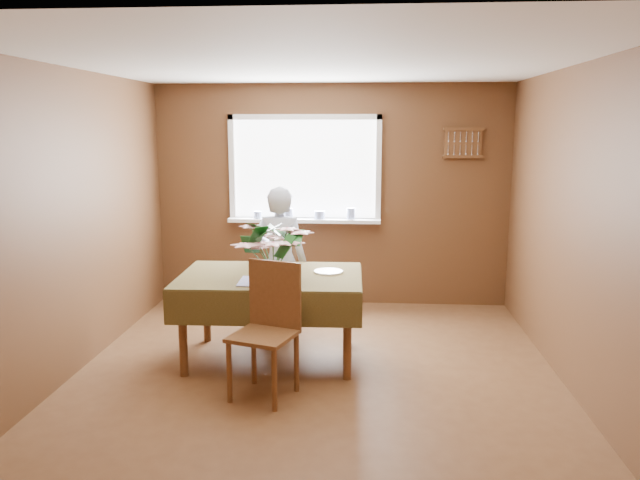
# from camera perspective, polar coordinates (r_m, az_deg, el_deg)

# --- Properties ---
(floor) EXTENTS (4.50, 4.50, 0.00)m
(floor) POSITION_cam_1_polar(r_m,az_deg,el_deg) (5.23, -0.47, -12.51)
(floor) COLOR brown
(floor) RESTS_ON ground
(ceiling) EXTENTS (4.50, 4.50, 0.00)m
(ceiling) POSITION_cam_1_polar(r_m,az_deg,el_deg) (4.84, -0.51, 15.93)
(ceiling) COLOR white
(ceiling) RESTS_ON wall_back
(wall_back) EXTENTS (4.00, 0.00, 4.00)m
(wall_back) POSITION_cam_1_polar(r_m,az_deg,el_deg) (7.10, 1.04, 4.07)
(wall_back) COLOR brown
(wall_back) RESTS_ON floor
(wall_front) EXTENTS (4.00, 0.00, 4.00)m
(wall_front) POSITION_cam_1_polar(r_m,az_deg,el_deg) (2.70, -4.53, -6.57)
(wall_front) COLOR brown
(wall_front) RESTS_ON floor
(wall_left) EXTENTS (0.00, 4.50, 4.50)m
(wall_left) POSITION_cam_1_polar(r_m,az_deg,el_deg) (5.42, -22.06, 1.32)
(wall_left) COLOR brown
(wall_left) RESTS_ON floor
(wall_right) EXTENTS (0.00, 4.50, 4.50)m
(wall_right) POSITION_cam_1_polar(r_m,az_deg,el_deg) (5.12, 22.44, 0.79)
(wall_right) COLOR brown
(wall_right) RESTS_ON floor
(window_assembly) EXTENTS (1.72, 0.20, 1.22)m
(window_assembly) POSITION_cam_1_polar(r_m,az_deg,el_deg) (7.06, -1.37, 4.94)
(window_assembly) COLOR white
(window_assembly) RESTS_ON wall_back
(spoon_rack) EXTENTS (0.44, 0.05, 0.33)m
(spoon_rack) POSITION_cam_1_polar(r_m,az_deg,el_deg) (7.09, 12.95, 8.66)
(spoon_rack) COLOR brown
(spoon_rack) RESTS_ON wall_back
(dining_table) EXTENTS (1.60, 1.11, 0.77)m
(dining_table) POSITION_cam_1_polar(r_m,az_deg,el_deg) (5.44, -4.54, -4.13)
(dining_table) COLOR brown
(dining_table) RESTS_ON floor
(chair_far) EXTENTS (0.45, 0.45, 0.92)m
(chair_far) POSITION_cam_1_polar(r_m,az_deg,el_deg) (6.31, -3.96, -3.68)
(chair_far) COLOR brown
(chair_far) RESTS_ON floor
(chair_near) EXTENTS (0.55, 0.55, 1.02)m
(chair_near) POSITION_cam_1_polar(r_m,az_deg,el_deg) (4.80, -4.74, -7.65)
(chair_near) COLOR brown
(chair_near) RESTS_ON floor
(seated_woman) EXTENTS (0.58, 0.43, 1.47)m
(seated_woman) POSITION_cam_1_polar(r_m,az_deg,el_deg) (6.13, -3.67, -1.87)
(seated_woman) COLOR white
(seated_woman) RESTS_ON floor
(flower_bouquet) EXTENTS (0.55, 0.55, 0.47)m
(flower_bouquet) POSITION_cam_1_polar(r_m,az_deg,el_deg) (5.12, -4.31, -0.50)
(flower_bouquet) COLOR white
(flower_bouquet) RESTS_ON dining_table
(side_plate) EXTENTS (0.31, 0.31, 0.01)m
(side_plate) POSITION_cam_1_polar(r_m,az_deg,el_deg) (5.49, 0.78, -2.90)
(side_plate) COLOR white
(side_plate) RESTS_ON dining_table
(table_knife) EXTENTS (0.07, 0.19, 0.00)m
(table_knife) POSITION_cam_1_polar(r_m,az_deg,el_deg) (5.14, -2.86, -3.82)
(table_knife) COLOR silver
(table_knife) RESTS_ON dining_table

